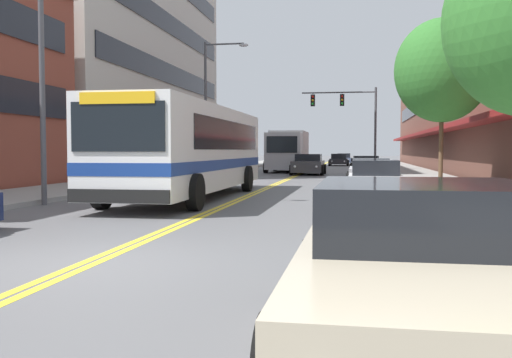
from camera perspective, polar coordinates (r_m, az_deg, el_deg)
ground_plane at (r=44.78m, az=5.19°, el=0.82°), size 240.00×240.00×0.00m
sidewalk_left at (r=45.99m, az=-4.02°, el=0.97°), size 3.77×106.00×0.15m
sidewalk_right at (r=44.77m, az=14.65°, el=0.83°), size 3.77×106.00×0.15m
centre_line at (r=44.78m, az=5.19°, el=0.83°), size 0.34×106.00×0.01m
storefront_row_right at (r=45.75m, az=22.43°, el=6.56°), size 9.10×68.00×9.42m
city_bus at (r=19.54m, az=-6.49°, el=3.18°), size 2.95×11.99×3.03m
car_red_parked_left_near at (r=37.71m, az=-2.54°, el=1.38°), size 2.21×4.90×1.31m
car_beige_parked_left_mid at (r=30.73m, az=-5.25°, el=0.95°), size 2.12×4.35×1.22m
car_champagne_parked_right_foreground at (r=4.82m, az=16.53°, el=-8.99°), size 2.21×4.65×1.35m
car_black_parked_right_mid at (r=38.57m, az=10.93°, el=1.32°), size 2.16×4.21×1.24m
car_white_parked_right_far at (r=20.02m, az=11.83°, el=-0.09°), size 2.06×4.30×1.28m
car_silver_parked_right_end at (r=26.42m, az=11.38°, el=0.62°), size 2.15×4.52×1.24m
car_charcoal_moving_lead at (r=60.44m, az=8.29°, el=1.88°), size 2.07×4.26×1.24m
car_slate_blue_moving_second at (r=67.35m, az=8.77°, el=1.99°), size 1.98×4.46×1.25m
car_dark_grey_moving_third at (r=37.91m, az=5.26°, el=1.42°), size 2.19×4.29×1.36m
box_truck at (r=42.55m, az=3.20°, el=2.87°), size 2.84×6.82×3.04m
traffic_signal_mast at (r=45.71m, az=9.39°, el=6.65°), size 5.85×0.38×6.52m
street_lamp_left_near at (r=18.02m, az=-19.72°, el=13.61°), size 2.54×0.28×8.45m
street_lamp_left_far at (r=34.95m, az=-4.45°, el=8.24°), size 2.73×0.28×8.14m
street_tree_right_mid at (r=23.15m, az=18.12°, el=10.27°), size 3.59×3.59×6.47m
fire_hydrant at (r=15.88m, az=17.91°, el=-1.23°), size 0.28×0.20×0.73m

